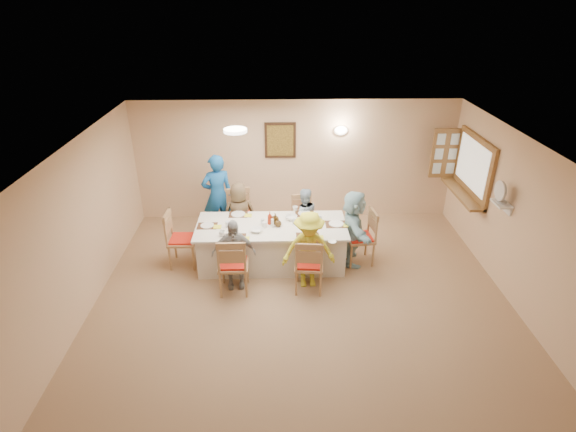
{
  "coord_description": "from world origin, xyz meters",
  "views": [
    {
      "loc": [
        -0.37,
        -5.2,
        4.38
      ],
      "look_at": [
        -0.2,
        1.4,
        1.05
      ],
      "focal_mm": 28.0,
      "sensor_mm": 36.0,
      "label": 1
    }
  ],
  "objects_px": {
    "chair_left_end": "(182,239)",
    "caregiver": "(218,195)",
    "serving_hatch": "(474,167)",
    "chair_front_left": "(233,263)",
    "desk_fan": "(502,195)",
    "condiment_ketchup": "(270,218)",
    "diner_back_right": "(304,217)",
    "chair_back_right": "(303,219)",
    "diner_back_left": "(240,215)",
    "diner_front_right": "(309,250)",
    "chair_front_right": "(309,263)",
    "chair_back_left": "(240,217)",
    "diner_right_end": "(353,228)",
    "chair_right_end": "(360,237)",
    "diner_front_left": "(234,254)",
    "dining_table": "(272,244)"
  },
  "relations": [
    {
      "from": "chair_front_left",
      "to": "chair_back_right",
      "type": "bearing_deg",
      "value": -127.28
    },
    {
      "from": "diner_back_left",
      "to": "chair_right_end",
      "type": "bearing_deg",
      "value": 151.9
    },
    {
      "from": "diner_right_end",
      "to": "diner_back_left",
      "type": "bearing_deg",
      "value": 70.55
    },
    {
      "from": "serving_hatch",
      "to": "chair_left_end",
      "type": "distance_m",
      "value": 5.39
    },
    {
      "from": "desk_fan",
      "to": "condiment_ketchup",
      "type": "height_order",
      "value": "desk_fan"
    },
    {
      "from": "chair_right_end",
      "to": "condiment_ketchup",
      "type": "height_order",
      "value": "chair_right_end"
    },
    {
      "from": "chair_back_left",
      "to": "diner_back_right",
      "type": "xyz_separation_m",
      "value": [
        1.2,
        -0.12,
        0.05
      ]
    },
    {
      "from": "chair_right_end",
      "to": "diner_right_end",
      "type": "relative_size",
      "value": 0.73
    },
    {
      "from": "chair_back_left",
      "to": "diner_right_end",
      "type": "relative_size",
      "value": 0.75
    },
    {
      "from": "serving_hatch",
      "to": "chair_front_left",
      "type": "bearing_deg",
      "value": -159.89
    },
    {
      "from": "chair_front_right",
      "to": "chair_left_end",
      "type": "xyz_separation_m",
      "value": [
        -2.15,
        0.8,
        0.02
      ]
    },
    {
      "from": "chair_front_right",
      "to": "diner_back_right",
      "type": "xyz_separation_m",
      "value": [
        0.0,
        1.48,
        0.08
      ]
    },
    {
      "from": "chair_back_left",
      "to": "chair_right_end",
      "type": "bearing_deg",
      "value": -31.38
    },
    {
      "from": "chair_left_end",
      "to": "desk_fan",
      "type": "bearing_deg",
      "value": -95.17
    },
    {
      "from": "chair_front_left",
      "to": "chair_front_right",
      "type": "bearing_deg",
      "value": 179.59
    },
    {
      "from": "diner_back_right",
      "to": "caregiver",
      "type": "relative_size",
      "value": 0.69
    },
    {
      "from": "serving_hatch",
      "to": "diner_back_left",
      "type": "height_order",
      "value": "serving_hatch"
    },
    {
      "from": "caregiver",
      "to": "diner_back_right",
      "type": "bearing_deg",
      "value": 144.86
    },
    {
      "from": "dining_table",
      "to": "caregiver",
      "type": "height_order",
      "value": "caregiver"
    },
    {
      "from": "serving_hatch",
      "to": "chair_front_left",
      "type": "relative_size",
      "value": 1.47
    },
    {
      "from": "diner_right_end",
      "to": "chair_front_left",
      "type": "bearing_deg",
      "value": 110.76
    },
    {
      "from": "serving_hatch",
      "to": "diner_front_right",
      "type": "bearing_deg",
      "value": -154.85
    },
    {
      "from": "chair_back_right",
      "to": "caregiver",
      "type": "distance_m",
      "value": 1.73
    },
    {
      "from": "chair_front_left",
      "to": "diner_front_left",
      "type": "height_order",
      "value": "diner_front_left"
    },
    {
      "from": "chair_right_end",
      "to": "diner_back_right",
      "type": "distance_m",
      "value": 1.17
    },
    {
      "from": "chair_back_right",
      "to": "chair_front_left",
      "type": "xyz_separation_m",
      "value": [
        -1.2,
        -1.6,
        0.06
      ]
    },
    {
      "from": "desk_fan",
      "to": "diner_back_left",
      "type": "distance_m",
      "value": 4.46
    },
    {
      "from": "chair_front_right",
      "to": "diner_back_left",
      "type": "bearing_deg",
      "value": -45.51
    },
    {
      "from": "diner_front_right",
      "to": "caregiver",
      "type": "xyz_separation_m",
      "value": [
        -1.65,
        1.83,
        0.16
      ]
    },
    {
      "from": "serving_hatch",
      "to": "diner_right_end",
      "type": "bearing_deg",
      "value": -161.24
    },
    {
      "from": "chair_left_end",
      "to": "diner_right_end",
      "type": "height_order",
      "value": "diner_right_end"
    },
    {
      "from": "dining_table",
      "to": "chair_front_left",
      "type": "xyz_separation_m",
      "value": [
        -0.6,
        -0.8,
        0.13
      ]
    },
    {
      "from": "chair_back_left",
      "to": "diner_front_left",
      "type": "height_order",
      "value": "diner_front_left"
    },
    {
      "from": "chair_front_left",
      "to": "caregiver",
      "type": "xyz_separation_m",
      "value": [
        -0.45,
        1.95,
        0.31
      ]
    },
    {
      "from": "serving_hatch",
      "to": "chair_back_left",
      "type": "xyz_separation_m",
      "value": [
        -4.29,
        0.03,
        -0.98
      ]
    },
    {
      "from": "chair_back_right",
      "to": "caregiver",
      "type": "relative_size",
      "value": 0.55
    },
    {
      "from": "chair_back_right",
      "to": "diner_back_left",
      "type": "height_order",
      "value": "diner_back_left"
    },
    {
      "from": "diner_back_right",
      "to": "diner_right_end",
      "type": "height_order",
      "value": "diner_right_end"
    },
    {
      "from": "chair_front_right",
      "to": "diner_front_right",
      "type": "height_order",
      "value": "diner_front_right"
    },
    {
      "from": "desk_fan",
      "to": "chair_front_right",
      "type": "distance_m",
      "value": 3.17
    },
    {
      "from": "desk_fan",
      "to": "caregiver",
      "type": "xyz_separation_m",
      "value": [
        -4.63,
        1.73,
        -0.73
      ]
    },
    {
      "from": "desk_fan",
      "to": "caregiver",
      "type": "distance_m",
      "value": 5.0
    },
    {
      "from": "chair_left_end",
      "to": "caregiver",
      "type": "distance_m",
      "value": 1.29
    },
    {
      "from": "serving_hatch",
      "to": "diner_back_right",
      "type": "relative_size",
      "value": 1.32
    },
    {
      "from": "diner_front_left",
      "to": "caregiver",
      "type": "distance_m",
      "value": 1.9
    },
    {
      "from": "serving_hatch",
      "to": "diner_back_left",
      "type": "xyz_separation_m",
      "value": [
        -4.29,
        -0.09,
        -0.87
      ]
    },
    {
      "from": "diner_front_left",
      "to": "chair_left_end",
      "type": "bearing_deg",
      "value": 140.08
    },
    {
      "from": "desk_fan",
      "to": "serving_hatch",
      "type": "bearing_deg",
      "value": 85.34
    },
    {
      "from": "chair_left_end",
      "to": "condiment_ketchup",
      "type": "bearing_deg",
      "value": -86.94
    },
    {
      "from": "chair_back_left",
      "to": "chair_front_right",
      "type": "relative_size",
      "value": 1.06
    }
  ]
}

